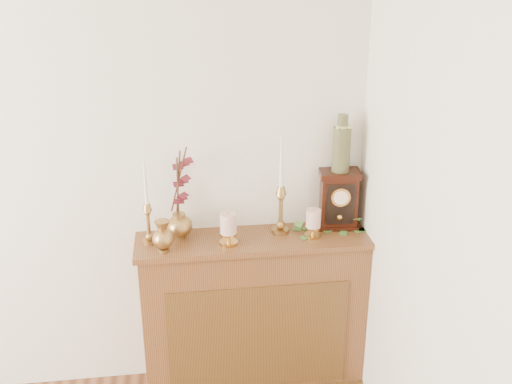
{
  "coord_description": "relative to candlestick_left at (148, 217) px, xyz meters",
  "views": [
    {
      "loc": [
        1.04,
        -0.68,
        2.33
      ],
      "look_at": [
        1.4,
        2.05,
        1.21
      ],
      "focal_mm": 42.0,
      "sensor_mm": 36.0,
      "label": 1
    }
  ],
  "objects": [
    {
      "name": "candlestick_center",
      "position": [
        0.69,
        0.03,
        0.03
      ],
      "size": [
        0.09,
        0.09,
        0.54
      ],
      "rotation": [
        0.0,
        0.0,
        0.21
      ],
      "color": "#AC7D44",
      "rests_on": "console_shelf"
    },
    {
      "name": "console_shelf",
      "position": [
        0.54,
        -0.01,
        -0.64
      ],
      "size": [
        1.24,
        0.34,
        0.93
      ],
      "color": "brown",
      "rests_on": "ground"
    },
    {
      "name": "pillar_candle_right",
      "position": [
        0.84,
        -0.04,
        -0.06
      ],
      "size": [
        0.09,
        0.09,
        0.17
      ],
      "rotation": [
        0.0,
        0.0,
        -0.06
      ],
      "color": "gold",
      "rests_on": "console_shelf"
    },
    {
      "name": "ceramic_vase",
      "position": [
        1.01,
        0.07,
        0.31
      ],
      "size": [
        0.09,
        0.09,
        0.3
      ],
      "rotation": [
        0.0,
        0.0,
        -0.12
      ],
      "color": "#193327",
      "rests_on": "mantel_clock"
    },
    {
      "name": "bud_vase",
      "position": [
        0.07,
        -0.11,
        -0.06
      ],
      "size": [
        0.1,
        0.1,
        0.17
      ],
      "rotation": [
        0.0,
        0.0,
        0.25
      ],
      "color": "#AC7D44",
      "rests_on": "console_shelf"
    },
    {
      "name": "ivy_garland",
      "position": [
        1.0,
        0.01,
        -0.13
      ],
      "size": [
        0.4,
        0.17,
        0.08
      ],
      "rotation": [
        0.0,
        0.0,
        -0.44
      ],
      "color": "#40712B",
      "rests_on": "console_shelf"
    },
    {
      "name": "ginger_jar",
      "position": [
        0.17,
        0.08,
        0.08
      ],
      "size": [
        0.21,
        0.22,
        0.5
      ],
      "rotation": [
        0.0,
        0.0,
        0.44
      ],
      "color": "#AC7D44",
      "rests_on": "console_shelf"
    },
    {
      "name": "candlestick_left",
      "position": [
        0.0,
        0.0,
        0.0
      ],
      "size": [
        0.07,
        0.07,
        0.45
      ],
      "rotation": [
        0.0,
        0.0,
        -0.32
      ],
      "color": "#AC7D44",
      "rests_on": "console_shelf"
    },
    {
      "name": "pillar_candle_left",
      "position": [
        0.4,
        -0.07,
        -0.05
      ],
      "size": [
        0.09,
        0.09,
        0.18
      ],
      "rotation": [
        0.0,
        0.0,
        0.32
      ],
      "color": "gold",
      "rests_on": "console_shelf"
    },
    {
      "name": "mantel_clock",
      "position": [
        1.01,
        0.07,
        0.01
      ],
      "size": [
        0.23,
        0.17,
        0.32
      ],
      "rotation": [
        0.0,
        0.0,
        -0.12
      ],
      "color": "black",
      "rests_on": "console_shelf"
    }
  ]
}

